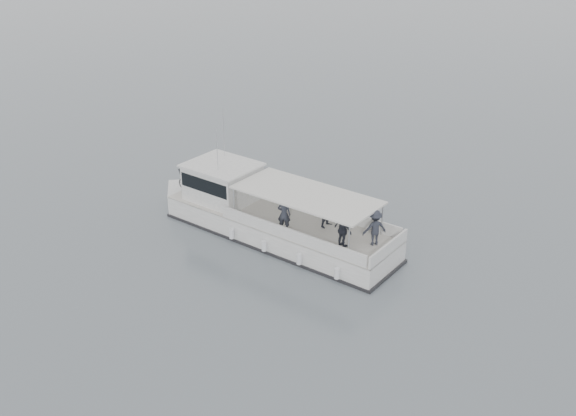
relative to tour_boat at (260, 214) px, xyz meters
The scene contains 2 objects.
ground 1.57m from the tour_boat, 13.71° to the right, with size 1400.00×1400.00×0.00m, color #50595E.
tour_boat is the anchor object (origin of this frame).
Camera 1 is at (15.60, -18.74, 13.34)m, focal length 40.00 mm.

